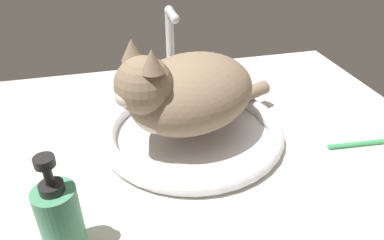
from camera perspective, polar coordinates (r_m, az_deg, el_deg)
countertop at (r=76.73cm, az=-3.32°, el=-3.00°), size 108.42×69.92×3.00cm
sink_basin at (r=73.98cm, az=0.00°, el=-1.70°), size 37.37×37.37×3.14cm
faucet at (r=89.15cm, az=-3.32°, el=9.33°), size 20.12×9.72×21.29cm
cat at (r=68.16cm, az=-1.20°, el=4.38°), size 36.18×28.86×19.38cm
soap_pump_bottle at (r=52.71cm, az=-20.16°, el=-14.54°), size 5.70×5.70×16.43cm
toothbrush at (r=80.85cm, az=26.89°, el=-3.10°), size 18.57×2.50×1.70cm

